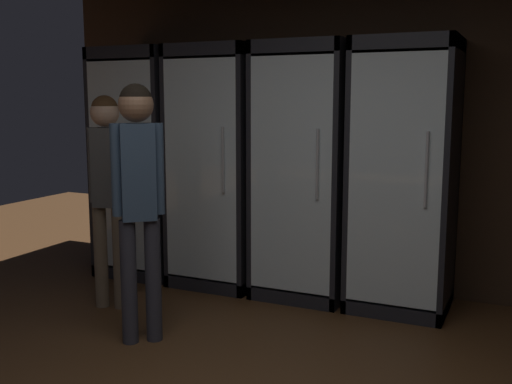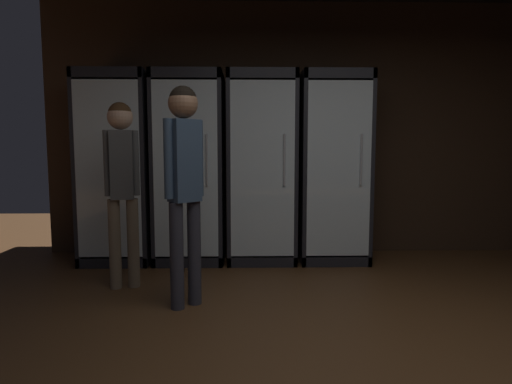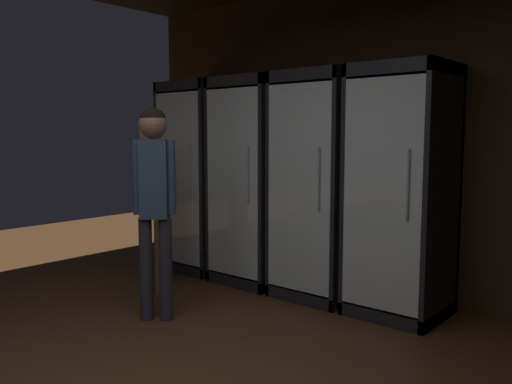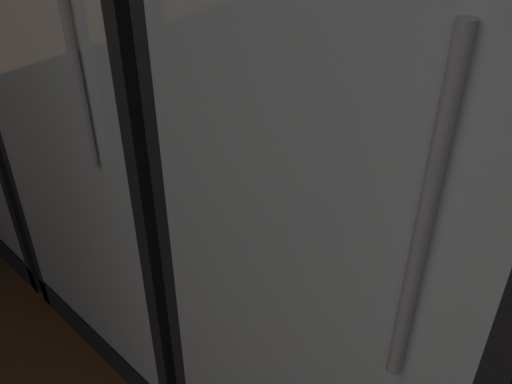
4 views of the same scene
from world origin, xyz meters
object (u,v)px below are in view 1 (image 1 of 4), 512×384
object	(u,v)px
cooler_far_left	(147,165)
cooler_right	(405,178)
cooler_left	(223,169)
shopper_near	(107,177)
cooler_center	(308,174)
shopper_far	(138,183)

from	to	relation	value
cooler_far_left	cooler_right	size ratio (longest dim) A/B	1.00
cooler_left	shopper_near	distance (m)	1.04
cooler_far_left	cooler_left	world-z (taller)	same
cooler_center	shopper_near	world-z (taller)	cooler_center
cooler_far_left	cooler_left	bearing A→B (deg)	-0.13
cooler_far_left	shopper_near	bearing A→B (deg)	-71.98
cooler_far_left	shopper_far	size ratio (longest dim) A/B	1.20
cooler_left	shopper_far	xyz separation A→B (m)	(0.14, -1.38, 0.07)
cooler_far_left	shopper_near	size ratio (longest dim) A/B	1.26
shopper_near	cooler_center	bearing A→B (deg)	38.23
cooler_far_left	shopper_near	xyz separation A→B (m)	(0.31, -0.94, 0.02)
shopper_far	cooler_center	bearing A→B (deg)	66.18
cooler_center	shopper_near	size ratio (longest dim) A/B	1.26
cooler_center	cooler_right	bearing A→B (deg)	0.00
cooler_center	cooler_right	size ratio (longest dim) A/B	1.00
shopper_near	cooler_left	bearing A→B (deg)	64.73
shopper_near	shopper_far	xyz separation A→B (m)	(0.59, -0.44, 0.05)
cooler_right	shopper_far	size ratio (longest dim) A/B	1.20
cooler_right	cooler_far_left	bearing A→B (deg)	179.96
cooler_center	shopper_far	bearing A→B (deg)	-113.82
cooler_right	shopper_far	xyz separation A→B (m)	(-1.36, -1.38, 0.06)
cooler_center	cooler_right	world-z (taller)	same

